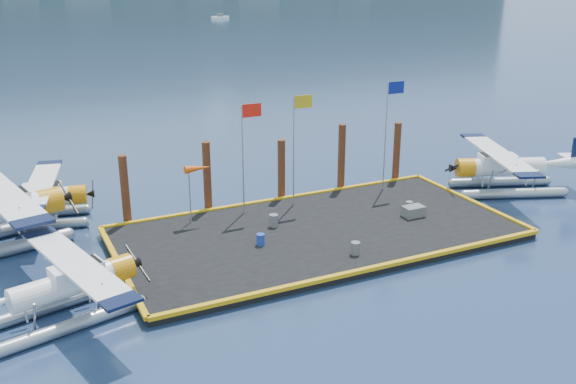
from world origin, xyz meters
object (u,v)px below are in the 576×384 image
(drum_0, at_px, (261,239))
(windsock, at_px, (197,170))
(crate, at_px, (413,211))
(flagpole_yellow, at_px, (297,134))
(seaplane_d, at_px, (503,169))
(drum_2, at_px, (409,206))
(piling_1, at_px, (207,179))
(seaplane_c, at_px, (36,201))
(drum_3, at_px, (355,248))
(piling_0, at_px, (125,192))
(drum_5, at_px, (274,220))
(flagpole_red, at_px, (246,142))
(piling_3, at_px, (341,159))
(seaplane_a, at_px, (70,288))
(piling_4, at_px, (397,154))
(piling_2, at_px, (281,172))
(flagpole_blue, at_px, (389,120))

(drum_0, xyz_separation_m, windsock, (-1.67, 4.30, 2.55))
(crate, relative_size, flagpole_yellow, 0.18)
(seaplane_d, bearing_deg, drum_2, 118.84)
(drum_2, xyz_separation_m, piling_1, (-9.82, 5.23, 1.42))
(seaplane_c, xyz_separation_m, windsock, (7.71, -4.25, 1.89))
(drum_3, height_order, piling_0, piling_0)
(seaplane_c, bearing_deg, drum_5, 71.21)
(seaplane_d, xyz_separation_m, flagpole_red, (-15.73, 2.54, 2.93))
(piling_0, height_order, piling_3, piling_3)
(seaplane_c, bearing_deg, seaplane_a, 13.94)
(seaplane_a, height_order, piling_3, piling_3)
(piling_0, bearing_deg, drum_3, -45.19)
(piling_0, distance_m, piling_4, 17.00)
(drum_3, distance_m, drum_5, 5.18)
(piling_3, bearing_deg, windsock, -170.47)
(seaplane_a, height_order, flagpole_yellow, flagpole_yellow)
(piling_0, bearing_deg, piling_4, 0.00)
(seaplane_c, distance_m, piling_2, 13.51)
(flagpole_red, distance_m, piling_4, 11.17)
(drum_0, bearing_deg, piling_0, 131.11)
(piling_3, bearing_deg, piling_2, 180.00)
(drum_2, xyz_separation_m, piling_0, (-14.32, 5.23, 1.32))
(seaplane_a, distance_m, piling_1, 11.93)
(drum_3, bearing_deg, drum_0, 141.11)
(piling_0, relative_size, piling_3, 0.93)
(piling_4, bearing_deg, flagpole_red, -171.57)
(drum_2, xyz_separation_m, drum_5, (-7.63, 1.21, 0.05))
(flagpole_red, xyz_separation_m, piling_0, (-6.21, 1.60, -2.40))
(piling_0, bearing_deg, flagpole_red, -14.46)
(flagpole_blue, distance_m, piling_1, 11.12)
(drum_0, xyz_separation_m, flagpole_red, (1.06, 4.30, 3.71))
(seaplane_a, relative_size, drum_2, 15.57)
(flagpole_yellow, relative_size, piling_4, 1.55)
(drum_5, bearing_deg, piling_3, 32.51)
(drum_5, relative_size, flagpole_yellow, 0.10)
(windsock, height_order, piling_1, piling_1)
(flagpole_blue, distance_m, piling_0, 15.51)
(piling_4, bearing_deg, piling_1, 180.00)
(drum_3, xyz_separation_m, piling_1, (-4.23, 8.79, 1.40))
(flagpole_red, bearing_deg, piling_4, 8.43)
(drum_3, bearing_deg, flagpole_yellow, 86.24)
(crate, height_order, flagpole_yellow, flagpole_yellow)
(flagpole_red, height_order, piling_0, flagpole_red)
(drum_3, height_order, windsock, windsock)
(seaplane_c, distance_m, drum_5, 12.81)
(seaplane_a, height_order, flagpole_red, flagpole_red)
(flagpole_yellow, relative_size, piling_3, 1.44)
(seaplane_c, xyz_separation_m, seaplane_d, (26.18, -6.79, 0.13))
(piling_2, bearing_deg, drum_0, -123.17)
(seaplane_a, relative_size, piling_0, 2.15)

